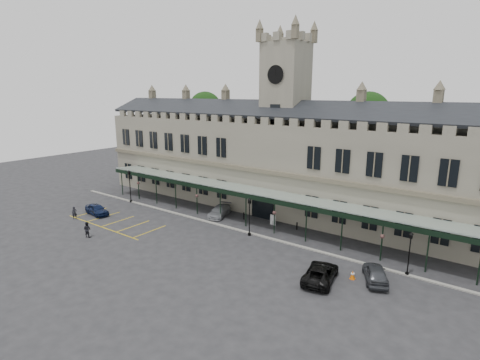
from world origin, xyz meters
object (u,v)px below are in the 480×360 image
Objects in this scene: lamp_post_mid at (249,213)px; sign_board at (273,220)px; lamp_post_left at (130,183)px; car_left_a at (97,209)px; car_taxi at (219,211)px; clock_tower at (285,114)px; person_a at (74,213)px; station_building at (283,163)px; person_b at (87,229)px; car_van at (320,273)px; traffic_cone at (353,275)px; lamp_post_right at (410,250)px; car_right_a at (375,273)px.

sign_board is (0.37, 4.48, -2.02)m from lamp_post_mid.
car_left_a is at bearing -79.82° from lamp_post_left.
sign_board is at bearing -7.52° from car_taxi.
lamp_post_left is (-19.61, -10.61, -10.21)m from clock_tower.
car_left_a is 2.82m from person_a.
station_building is 46.20× the size of sign_board.
person_a is at bearing -39.16° from person_b.
car_van is at bearing -55.23° from person_a.
person_a is at bearing -144.38° from sign_board.
car_van is (10.95, -4.93, -1.94)m from lamp_post_mid.
person_a reaches higher than traffic_cone.
lamp_post_right is 0.99× the size of car_left_a.
lamp_post_mid is 8.01m from car_taxi.
sign_board is 0.28× the size of car_taxi.
lamp_post_mid is 1.07× the size of car_left_a.
person_b reaches higher than car_left_a.
person_a is (-32.20, -3.76, 0.10)m from car_van.
lamp_post_left reaches higher than lamp_post_right.
clock_tower is at bearing -138.24° from person_b.
station_building is 14.28× the size of car_left_a.
lamp_post_mid reaches higher than sign_board.
person_b is (-14.35, -11.19, -1.76)m from lamp_post_mid.
car_taxi is at bearing -136.07° from person_b.
traffic_cone is at bearing -1.58° from car_right_a.
lamp_post_mid is at bearing -39.65° from person_a.
lamp_post_right is at bearing 0.19° from lamp_post_left.
car_taxi is (-5.00, -7.67, -5.79)m from station_building.
clock_tower reaches higher than person_b.
lamp_post_left is 1.11× the size of car_right_a.
clock_tower is at bearing -63.63° from car_right_a.
lamp_post_mid is 1.02× the size of car_right_a.
clock_tower reaches higher than car_left_a.
clock_tower is at bearing 137.26° from traffic_cone.
person_b reaches higher than car_right_a.
lamp_post_mid is 5.85× the size of traffic_cone.
lamp_post_mid is at bearing -35.14° from car_van.
traffic_cone is 28.65m from person_b.
station_building reaches higher than car_right_a.
station_building reaches higher than traffic_cone.
car_right_a is (36.46, -2.63, -2.15)m from lamp_post_left.
car_taxi is (14.61, 2.86, -2.22)m from lamp_post_left.
lamp_post_left is at bearing 174.08° from car_taxi.
person_a reaches higher than car_right_a.
clock_tower is 24.24m from traffic_cone.
person_a is at bearing -156.93° from car_taxi.
lamp_post_mid is 12.16m from car_van.
clock_tower is 27.98m from car_left_a.
lamp_post_right is 39.16m from person_a.
lamp_post_right reaches higher than car_left_a.
lamp_post_mid is at bearing -161.30° from person_b.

